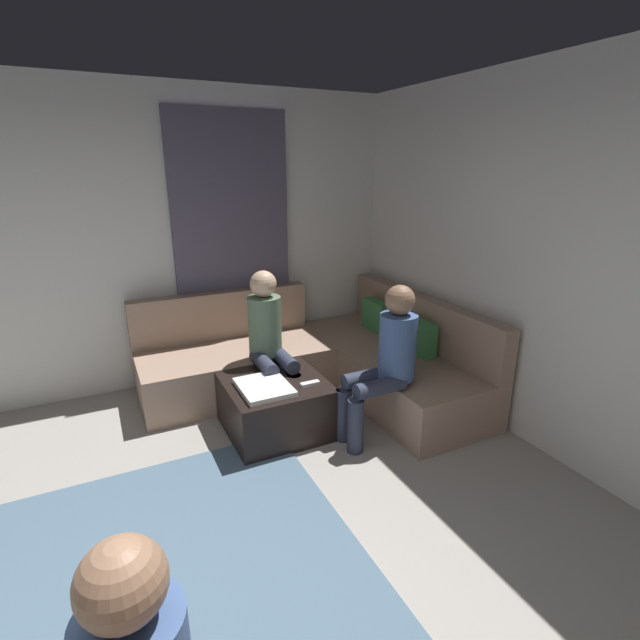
# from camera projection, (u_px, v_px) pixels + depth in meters

# --- Properties ---
(wall_left) EXTENTS (0.12, 6.00, 2.70)m
(wall_left) POSITION_uv_depth(u_px,v_px,m) (80.00, 247.00, 4.00)
(wall_left) COLOR silver
(wall_left) RESTS_ON ground_plane
(curtain_panel) EXTENTS (0.06, 1.10, 2.50)m
(curtain_panel) POSITION_uv_depth(u_px,v_px,m) (233.00, 249.00, 4.49)
(curtain_panel) COLOR #595166
(curtain_panel) RESTS_ON ground_plane
(area_rug) EXTENTS (2.60, 2.20, 0.01)m
(area_rug) POSITION_uv_depth(u_px,v_px,m) (155.00, 633.00, 2.12)
(area_rug) COLOR slate
(area_rug) RESTS_ON ground_plane
(sectional_couch) EXTENTS (2.10, 2.55, 0.87)m
(sectional_couch) POSITION_uv_depth(u_px,v_px,m) (323.00, 361.00, 4.38)
(sectional_couch) COLOR #9E7F6B
(sectional_couch) RESTS_ON ground_plane
(ottoman) EXTENTS (0.76, 0.76, 0.42)m
(ottoman) POSITION_uv_depth(u_px,v_px,m) (275.00, 405.00, 3.71)
(ottoman) COLOR black
(ottoman) RESTS_ON ground_plane
(folded_blanket) EXTENTS (0.44, 0.36, 0.04)m
(folded_blanket) POSITION_uv_depth(u_px,v_px,m) (264.00, 387.00, 3.51)
(folded_blanket) COLOR white
(folded_blanket) RESTS_ON ottoman
(coffee_mug) EXTENTS (0.08, 0.08, 0.10)m
(coffee_mug) POSITION_uv_depth(u_px,v_px,m) (285.00, 362.00, 3.90)
(coffee_mug) COLOR #334C72
(coffee_mug) RESTS_ON ottoman
(game_remote) EXTENTS (0.05, 0.15, 0.02)m
(game_remote) POSITION_uv_depth(u_px,v_px,m) (310.00, 384.00, 3.58)
(game_remote) COLOR white
(game_remote) RESTS_ON ottoman
(person_on_couch_back) EXTENTS (0.30, 0.60, 1.20)m
(person_on_couch_back) POSITION_uv_depth(u_px,v_px,m) (386.00, 358.00, 3.48)
(person_on_couch_back) COLOR #2D3347
(person_on_couch_back) RESTS_ON ground_plane
(person_on_couch_side) EXTENTS (0.60, 0.30, 1.20)m
(person_on_couch_side) POSITION_uv_depth(u_px,v_px,m) (269.00, 337.00, 3.90)
(person_on_couch_side) COLOR #2D3347
(person_on_couch_side) RESTS_ON ground_plane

